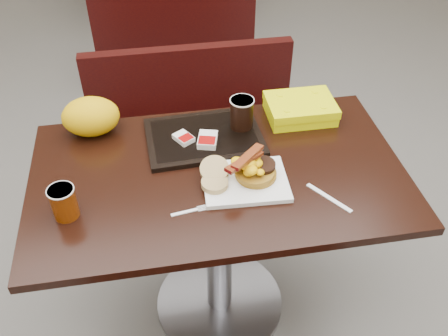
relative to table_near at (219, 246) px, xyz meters
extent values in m
cube|color=slate|center=(0.00, 0.00, -0.38)|extent=(6.00, 7.00, 0.01)
cube|color=white|center=(0.07, -0.07, 0.38)|extent=(0.27, 0.22, 0.02)
cylinder|color=#A87B1C|center=(0.11, -0.06, 0.40)|extent=(0.16, 0.16, 0.03)
cylinder|color=black|center=(0.13, -0.05, 0.42)|extent=(0.10, 0.10, 0.01)
ellipsoid|color=yellow|center=(0.08, -0.06, 0.44)|extent=(0.09, 0.08, 0.05)
cylinder|color=tan|center=(-0.02, -0.08, 0.40)|extent=(0.11, 0.11, 0.02)
cylinder|color=tan|center=(-0.02, -0.03, 0.41)|extent=(0.11, 0.11, 0.05)
cylinder|color=#973505|center=(-0.47, -0.12, 0.43)|extent=(0.09, 0.09, 0.10)
cube|color=white|center=(0.31, -0.18, 0.38)|extent=(0.10, 0.14, 0.00)
cube|color=red|center=(-0.02, 0.01, 0.38)|extent=(0.04, 0.03, 0.01)
cube|color=#8C0504|center=(0.00, -0.02, 0.38)|extent=(0.04, 0.03, 0.01)
cube|color=black|center=(-0.02, 0.17, 0.38)|extent=(0.40, 0.30, 0.02)
cube|color=silver|center=(-0.09, 0.16, 0.40)|extent=(0.08, 0.08, 0.02)
cube|color=silver|center=(-0.02, 0.13, 0.40)|extent=(0.08, 0.10, 0.02)
cylinder|color=black|center=(0.12, 0.20, 0.45)|extent=(0.10, 0.10, 0.11)
cube|color=#E1E303|center=(0.34, 0.25, 0.41)|extent=(0.24, 0.18, 0.07)
ellipsoid|color=#EEAF07|center=(-0.40, 0.28, 0.44)|extent=(0.23, 0.19, 0.14)
camera|label=1|loc=(-0.18, -1.17, 1.43)|focal=39.63mm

